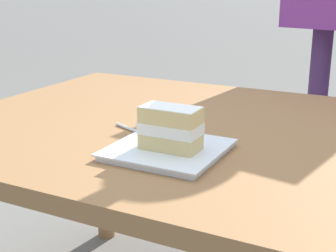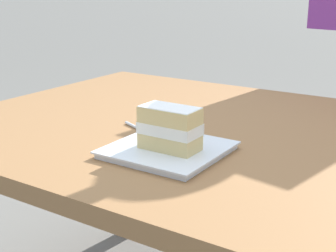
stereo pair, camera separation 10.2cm
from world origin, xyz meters
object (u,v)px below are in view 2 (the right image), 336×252
at_px(cake_slice, 170,128).
at_px(dessert_fork, 146,132).
at_px(dessert_plate, 168,150).
at_px(patio_table, 203,159).

distance_m(cake_slice, dessert_fork, 0.18).
relative_size(dessert_plate, dessert_fork, 1.43).
distance_m(dessert_plate, dessert_fork, 0.15).
bearing_deg(dessert_fork, patio_table, 55.67).
xyz_separation_m(patio_table, cake_slice, (0.05, -0.23, 0.15)).
bearing_deg(cake_slice, patio_table, 101.40).
height_order(patio_table, dessert_fork, dessert_fork).
height_order(cake_slice, dessert_fork, cake_slice).
distance_m(dessert_plate, cake_slice, 0.06).
bearing_deg(patio_table, dessert_fork, -124.33).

